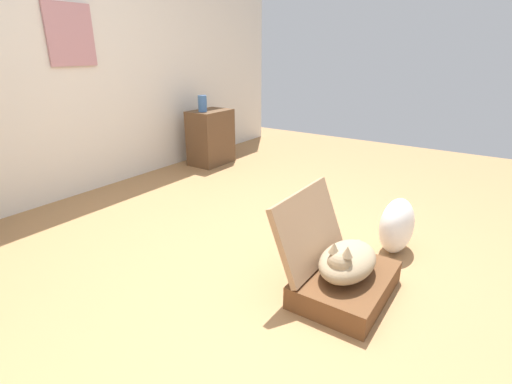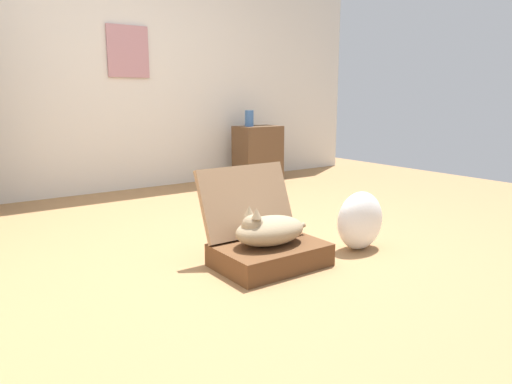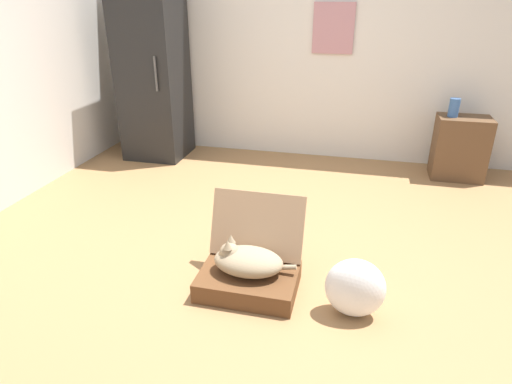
{
  "view_description": "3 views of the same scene",
  "coord_description": "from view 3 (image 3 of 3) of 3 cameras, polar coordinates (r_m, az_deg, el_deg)",
  "views": [
    {
      "loc": [
        -1.78,
        -1.1,
        1.29
      ],
      "look_at": [
        -0.1,
        0.05,
        0.52
      ],
      "focal_mm": 26.66,
      "sensor_mm": 36.0,
      "label": 1
    },
    {
      "loc": [
        -1.59,
        -2.58,
        0.97
      ],
      "look_at": [
        0.24,
        -0.01,
        0.33
      ],
      "focal_mm": 33.16,
      "sensor_mm": 36.0,
      "label": 2
    },
    {
      "loc": [
        0.58,
        -2.74,
        1.73
      ],
      "look_at": [
        -0.08,
        -0.01,
        0.47
      ],
      "focal_mm": 30.84,
      "sensor_mm": 36.0,
      "label": 3
    }
  ],
  "objects": [
    {
      "name": "wall_left",
      "position": [
        4.5,
        -30.19,
        15.63
      ],
      "size": [
        0.12,
        4.8,
        2.6
      ],
      "primitive_type": "cube",
      "color": "silver",
      "rests_on": "ground"
    },
    {
      "name": "plastic_bag_white",
      "position": [
        2.65,
        12.73,
        -12.06
      ],
      "size": [
        0.35,
        0.21,
        0.38
      ],
      "primitive_type": "ellipsoid",
      "color": "white",
      "rests_on": "ground"
    },
    {
      "name": "ground_plane",
      "position": [
        3.3,
        1.42,
        -7.49
      ],
      "size": [
        7.68,
        7.68,
        0.0
      ],
      "primitive_type": "plane",
      "color": "#9E7247",
      "rests_on": "ground"
    },
    {
      "name": "cat",
      "position": [
        2.77,
        -1.24,
        -8.86
      ],
      "size": [
        0.52,
        0.28,
        0.24
      ],
      "color": "#998466",
      "rests_on": "suitcase_base"
    },
    {
      "name": "wall_back",
      "position": [
        5.05,
        7.38,
        19.16
      ],
      "size": [
        6.4,
        0.15,
        2.6
      ],
      "color": "silver",
      "rests_on": "ground"
    },
    {
      "name": "side_table",
      "position": [
        4.91,
        24.91,
        5.2
      ],
      "size": [
        0.5,
        0.34,
        0.63
      ],
      "primitive_type": "cube",
      "color": "brown",
      "rests_on": "ground"
    },
    {
      "name": "suitcase_lid",
      "position": [
        2.91,
        0.17,
        -4.34
      ],
      "size": [
        0.62,
        0.2,
        0.42
      ],
      "primitive_type": "cube",
      "rotation": [
        1.19,
        0.0,
        0.0
      ],
      "color": "#9B7756",
      "rests_on": "suitcase_base"
    },
    {
      "name": "refrigerator",
      "position": [
        5.14,
        -13.16,
        14.35
      ],
      "size": [
        0.64,
        0.66,
        1.8
      ],
      "color": "black",
      "rests_on": "ground"
    },
    {
      "name": "suitcase_base",
      "position": [
        2.86,
        -0.97,
        -11.47
      ],
      "size": [
        0.62,
        0.44,
        0.13
      ],
      "primitive_type": "cube",
      "color": "brown",
      "rests_on": "ground"
    },
    {
      "name": "vase_tall",
      "position": [
        4.78,
        24.3,
        9.95
      ],
      "size": [
        0.1,
        0.1,
        0.18
      ],
      "primitive_type": "cylinder",
      "color": "#38609E",
      "rests_on": "side_table"
    }
  ]
}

